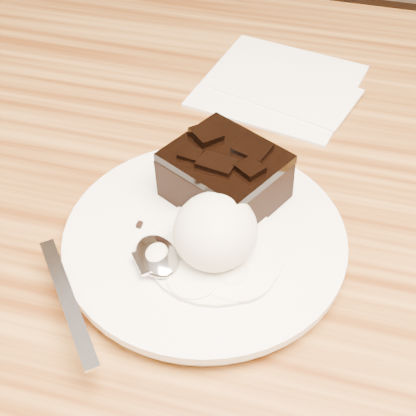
% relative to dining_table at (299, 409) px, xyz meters
% --- Properties ---
extents(dining_table, '(1.20, 0.80, 0.75)m').
position_rel_dining_table_xyz_m(dining_table, '(0.00, 0.00, 0.00)').
color(dining_table, '#582D0E').
rests_on(dining_table, floor).
extents(plate, '(0.23, 0.23, 0.02)m').
position_rel_dining_table_xyz_m(plate, '(-0.11, -0.07, 0.38)').
color(plate, silver).
rests_on(plate, dining_table).
extents(brownie, '(0.11, 0.11, 0.04)m').
position_rel_dining_table_xyz_m(brownie, '(-0.10, -0.03, 0.41)').
color(brownie, black).
rests_on(brownie, plate).
extents(ice_cream_scoop, '(0.07, 0.07, 0.06)m').
position_rel_dining_table_xyz_m(ice_cream_scoop, '(-0.10, -0.09, 0.42)').
color(ice_cream_scoop, white).
rests_on(ice_cream_scoop, plate).
extents(melt_puddle, '(0.11, 0.11, 0.00)m').
position_rel_dining_table_xyz_m(melt_puddle, '(-0.10, -0.09, 0.40)').
color(melt_puddle, white).
rests_on(melt_puddle, plate).
extents(spoon, '(0.14, 0.16, 0.01)m').
position_rel_dining_table_xyz_m(spoon, '(-0.14, -0.11, 0.40)').
color(spoon, silver).
rests_on(spoon, plate).
extents(napkin, '(0.19, 0.19, 0.01)m').
position_rel_dining_table_xyz_m(napkin, '(-0.09, 0.18, 0.38)').
color(napkin, white).
rests_on(napkin, dining_table).
extents(crumb_a, '(0.01, 0.01, 0.00)m').
position_rel_dining_table_xyz_m(crumb_a, '(-0.10, -0.12, 0.40)').
color(crumb_a, black).
rests_on(crumb_a, plate).
extents(crumb_b, '(0.01, 0.01, 0.00)m').
position_rel_dining_table_xyz_m(crumb_b, '(-0.11, -0.11, 0.40)').
color(crumb_b, black).
rests_on(crumb_b, plate).
extents(crumb_c, '(0.00, 0.01, 0.00)m').
position_rel_dining_table_xyz_m(crumb_c, '(-0.16, -0.08, 0.40)').
color(crumb_c, black).
rests_on(crumb_c, plate).
extents(crumb_d, '(0.01, 0.01, 0.00)m').
position_rel_dining_table_xyz_m(crumb_d, '(-0.12, -0.12, 0.40)').
color(crumb_d, black).
rests_on(crumb_d, plate).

